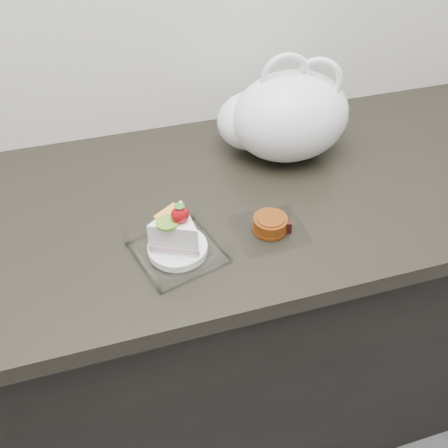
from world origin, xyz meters
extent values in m
cube|color=black|center=(0.00, 1.69, 0.43)|extent=(2.00, 0.60, 0.86)
cube|color=black|center=(0.00, 1.69, 0.88)|extent=(2.04, 0.64, 0.04)
cube|color=white|center=(0.00, 1.54, 0.90)|extent=(0.19, 0.19, 0.00)
cylinder|color=white|center=(0.00, 1.54, 0.91)|extent=(0.11, 0.11, 0.02)
ellipsoid|color=#A90B10|center=(0.01, 1.53, 1.00)|extent=(0.03, 0.03, 0.03)
cone|color=#2D7223|center=(0.01, 1.53, 1.02)|extent=(0.02, 0.02, 0.01)
cylinder|color=olive|center=(-0.01, 1.53, 0.99)|extent=(0.04, 0.04, 0.01)
cube|color=orange|center=(-0.01, 1.56, 0.99)|extent=(0.05, 0.04, 0.01)
cube|color=white|center=(0.19, 1.55, 0.90)|extent=(0.14, 0.13, 0.00)
cylinder|color=maroon|center=(0.19, 1.55, 0.92)|extent=(0.08, 0.08, 0.03)
cylinder|color=maroon|center=(0.19, 1.55, 0.90)|extent=(0.08, 0.08, 0.01)
cylinder|color=maroon|center=(0.19, 1.55, 0.93)|extent=(0.07, 0.07, 0.00)
cube|color=black|center=(0.22, 1.54, 0.91)|extent=(0.02, 0.02, 0.02)
ellipsoid|color=white|center=(0.33, 1.79, 1.00)|extent=(0.32, 0.28, 0.20)
ellipsoid|color=white|center=(0.25, 1.83, 0.98)|extent=(0.20, 0.18, 0.13)
torus|color=white|center=(0.31, 1.80, 1.09)|extent=(0.11, 0.03, 0.11)
torus|color=white|center=(0.38, 1.77, 1.09)|extent=(0.10, 0.06, 0.10)
camera|label=1|loc=(-0.11, 0.87, 1.57)|focal=40.00mm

